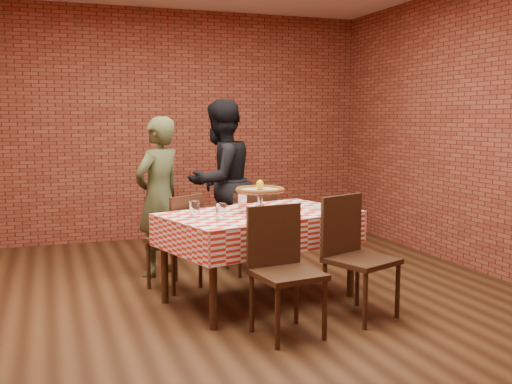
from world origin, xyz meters
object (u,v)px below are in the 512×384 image
Objects in this scene: condiment_caddy at (240,200)px; chair_far_left at (174,242)px; water_glass_right at (195,209)px; diner_olive at (159,197)px; pizza_stand at (260,202)px; chair_near_right at (362,258)px; pizza at (260,190)px; table at (259,257)px; chair_far_right at (249,228)px; diner_black at (220,182)px; water_glass_left at (221,212)px; chair_near_left at (288,273)px.

condiment_caddy is 0.15× the size of chair_far_left.
diner_olive is (-0.07, 1.19, -0.04)m from water_glass_right.
pizza_stand is 0.43× the size of chair_near_right.
table is at bearing 93.87° from pizza.
chair_far_right is at bearing 76.35° from table.
diner_black reaches higher than chair_far_right.
water_glass_left is 0.14× the size of chair_near_right.
diner_olive reaches higher than table.
condiment_caddy is at bearing 80.85° from chair_near_left.
pizza is at bearing 57.93° from diner_black.
chair_far_left is (-0.61, 0.58, 0.06)m from table.
condiment_caddy is 1.00m from diner_olive.
diner_olive reaches higher than water_glass_right.
chair_near_left is at bearing -96.81° from pizza.
chair_far_right is (0.80, 0.99, -0.37)m from water_glass_right.
pizza_stand is at bearing 109.68° from chair_near_right.
pizza_stand is 0.97m from chair_near_right.
pizza is at bearing 6.61° from water_glass_right.
chair_near_left is at bearing -58.93° from water_glass_right.
pizza is at bearing -96.45° from condiment_caddy.
water_glass_left is 1.76m from diner_black.
condiment_caddy is at bearing 104.57° from pizza_stand.
pizza_stand is at bearing 75.18° from chair_near_left.
pizza is 3.11× the size of water_glass_right.
chair_near_left reaches higher than chair_far_right.
diner_black is (0.07, 1.41, 0.49)m from table.
chair_far_right reaches higher than chair_far_left.
pizza_stand is 0.10m from pizza.
table is 11.76× the size of water_glass_left.
condiment_caddy is at bearing 104.57° from pizza.
diner_olive reaches higher than pizza_stand.
water_glass_left is 0.66m from condiment_caddy.
water_glass_left is at bearing 57.20° from chair_far_right.
pizza_stand is 0.95m from chair_near_left.
pizza reaches higher than chair_far_left.
chair_near_right is (1.17, -0.61, -0.35)m from water_glass_right.
pizza_stand reaches higher than water_glass_left.
water_glass_left is 1.40m from chair_far_right.
chair_near_left is (-0.10, -0.87, 0.08)m from table.
pizza is 0.44× the size of chair_near_right.
water_glass_left is at bearing -146.52° from table.
diner_black reaches higher than table.
table is 1.50m from diner_black.
diner_black reaches higher than chair_near_right.
chair_near_left is 0.98× the size of chair_near_right.
table is 0.67m from water_glass_left.
chair_far_right is 0.67m from diner_black.
water_glass_left is at bearing -141.67° from condiment_caddy.
water_glass_left is 0.76m from chair_near_left.
diner_black is at bearing 73.99° from water_glass_left.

